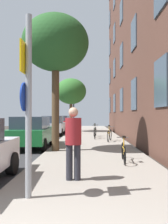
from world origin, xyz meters
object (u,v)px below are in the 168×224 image
at_px(pedestrian_0, 73,138).
at_px(car_1, 32,132).
at_px(sign_post, 27,97).
at_px(tree_near, 56,44).
at_px(tree_far, 71,92).
at_px(bicycle_1, 109,135).
at_px(bicycle_3, 95,131).
at_px(traffic_light, 73,106).
at_px(bicycle_2, 95,133).
at_px(car_2, 53,125).
at_px(bicycle_0, 124,152).
at_px(car_3, 62,122).

height_order(pedestrian_0, car_1, pedestrian_0).
bearing_deg(sign_post, tree_near, 92.60).
bearing_deg(tree_near, tree_far, 90.86).
relative_size(sign_post, bicycle_1, 2.22).
xyz_separation_m(bicycle_3, car_1, (-3.42, -5.79, 0.34)).
relative_size(bicycle_1, pedestrian_0, 0.90).
distance_m(traffic_light, pedestrian_0, 20.03).
xyz_separation_m(sign_post, car_1, (-1.72, 7.82, -1.22)).
bearing_deg(bicycle_2, tree_far, 106.94).
distance_m(tree_far, car_1, 11.49).
distance_m(tree_near, bicycle_3, 8.86).
distance_m(bicycle_2, car_1, 5.28).
xyz_separation_m(sign_post, traffic_light, (-0.45, 21.22, 0.58)).
distance_m(traffic_light, bicycle_2, 9.82).
distance_m(sign_post, car_2, 16.11).
bearing_deg(bicycle_3, traffic_light, 105.73).
xyz_separation_m(tree_near, tree_far, (-0.19, 12.63, -0.92)).
bearing_deg(bicycle_1, tree_far, 108.94).
height_order(bicycle_0, bicycle_2, bicycle_2).
distance_m(sign_post, car_3, 23.94).
relative_size(sign_post, bicycle_3, 2.14).
bearing_deg(bicycle_3, bicycle_1, -77.01).
distance_m(bicycle_0, car_3, 20.65).
bearing_deg(car_3, sign_post, -85.56).
bearing_deg(sign_post, car_2, 96.31).
distance_m(bicycle_1, bicycle_2, 1.86).
relative_size(sign_post, traffic_light, 0.96).
bearing_deg(traffic_light, bicycle_3, -74.27).
bearing_deg(tree_near, bicycle_2, 71.35).
xyz_separation_m(car_1, car_3, (-0.13, 16.01, 0.00)).
bearing_deg(tree_far, car_1, -96.51).
height_order(traffic_light, bicycle_2, traffic_light).
bearing_deg(bicycle_0, tree_near, 136.34).
bearing_deg(bicycle_1, car_2, 126.41).
height_order(tree_far, car_2, tree_far).
distance_m(tree_far, bicycle_3, 6.62).
bearing_deg(traffic_light, tree_far, -90.54).
xyz_separation_m(bicycle_1, pedestrian_0, (-1.67, -8.92, 0.64)).
distance_m(sign_post, traffic_light, 21.23).
height_order(bicycle_1, bicycle_3, bicycle_1).
height_order(sign_post, bicycle_1, sign_post).
relative_size(bicycle_2, car_1, 0.41).
height_order(bicycle_2, pedestrian_0, pedestrian_0).
distance_m(tree_far, bicycle_1, 9.73).
height_order(tree_far, car_1, tree_far).
height_order(tree_far, bicycle_1, tree_far).
distance_m(tree_far, car_3, 6.08).
relative_size(bicycle_1, car_2, 0.37).
height_order(bicycle_3, car_1, car_1).
bearing_deg(bicycle_0, car_2, 108.60).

